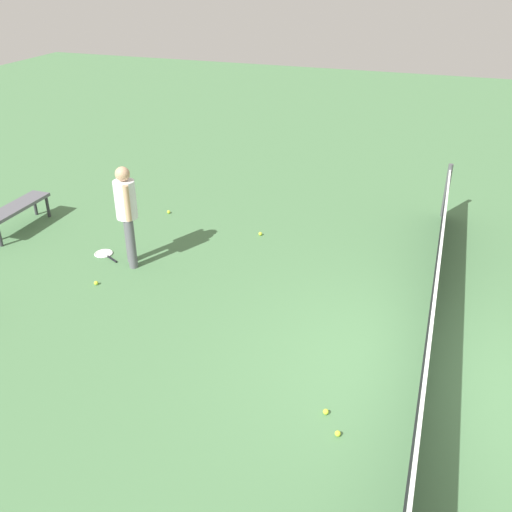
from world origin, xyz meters
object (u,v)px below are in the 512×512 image
Objects in this scene: tennis_ball_near_player at (96,283)px; courtside_bench at (16,209)px; player_near_side at (126,208)px; tennis_ball_stray_left at (260,234)px; tennis_ball_stray_right at (326,412)px; tennis_racket_near_player at (104,254)px; tennis_ball_midcourt at (338,434)px; tennis_ball_baseline at (169,212)px.

courtside_bench is at bearing -117.25° from tennis_ball_near_player.
player_near_side is 2.59m from tennis_ball_stray_left.
tennis_ball_near_player is at bearing -111.60° from tennis_ball_stray_right.
tennis_ball_near_player is at bearing 25.07° from tennis_racket_near_player.
tennis_ball_stray_right is at bearing 68.40° from tennis_ball_near_player.
tennis_ball_stray_right is (-0.28, -0.19, 0.00)m from tennis_ball_midcourt.
player_near_side is 25.76× the size of tennis_ball_near_player.
courtside_bench reaches higher than tennis_ball_stray_left.
player_near_side reaches higher than tennis_ball_midcourt.
player_near_side is at bearing 79.58° from courtside_bench.
tennis_ball_stray_right is at bearing 60.64° from tennis_racket_near_player.
tennis_ball_stray_left is at bearing 143.09° from tennis_ball_near_player.
tennis_ball_midcourt is (1.87, 4.22, 0.00)m from tennis_ball_near_player.
tennis_ball_stray_left is 0.04× the size of courtside_bench.
tennis_ball_stray_left reaches higher than tennis_racket_near_player.
courtside_bench reaches higher than tennis_ball_baseline.
tennis_ball_near_player is 1.00× the size of tennis_ball_baseline.
tennis_ball_stray_right is at bearing 27.75° from tennis_ball_stray_left.
tennis_ball_baseline is (-4.71, -4.39, 0.00)m from tennis_ball_midcourt.
courtside_bench is (1.22, -4.35, 0.38)m from tennis_ball_stray_left.
tennis_ball_baseline is at bearing -176.62° from tennis_ball_near_player.
tennis_ball_midcourt is at bearing 56.54° from player_near_side.
tennis_ball_stray_right is (2.38, 3.82, -0.98)m from player_near_side.
courtside_bench is (-0.36, -2.05, 0.40)m from tennis_racket_near_player.
courtside_bench reaches higher than tennis_ball_stray_right.
tennis_ball_baseline is at bearing 124.17° from courtside_bench.
tennis_ball_stray_right is 0.04× the size of courtside_bench.
player_near_side is 25.76× the size of tennis_ball_stray_right.
tennis_ball_baseline is (-1.93, 0.26, 0.02)m from tennis_racket_near_player.
courtside_bench is at bearing -55.83° from tennis_ball_baseline.
courtside_bench is at bearing -113.81° from tennis_ball_stray_right.
tennis_ball_near_player reaches higher than tennis_racket_near_player.
tennis_ball_baseline is 2.81m from courtside_bench.
player_near_side is 2.86× the size of tennis_racket_near_player.
tennis_ball_stray_left is (-2.50, 1.87, 0.00)m from tennis_ball_near_player.
tennis_ball_midcourt is at bearing 28.23° from tennis_ball_stray_left.
player_near_side is 25.76× the size of tennis_ball_midcourt.
tennis_ball_midcourt is 7.41m from courtside_bench.
courtside_bench reaches higher than tennis_ball_near_player.
tennis_racket_near_player is at bearing -154.93° from tennis_ball_near_player.
tennis_ball_stray_left is 4.53m from courtside_bench.
courtside_bench is (1.57, -2.31, 0.38)m from tennis_ball_baseline.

